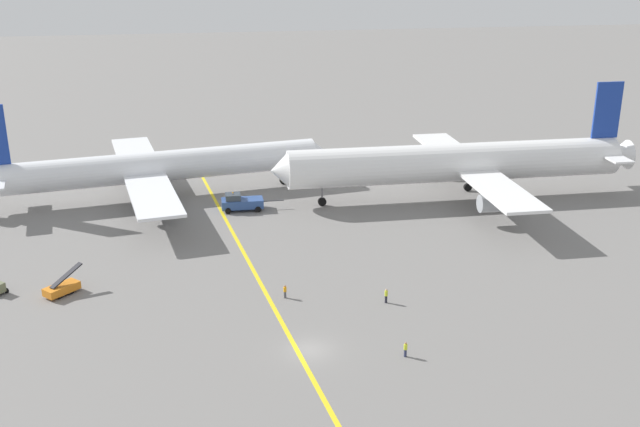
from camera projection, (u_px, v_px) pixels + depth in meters
ground_plane at (310, 350)px, 73.52m from camera, size 600.00×600.00×0.00m
taxiway_stripe at (273, 307)px, 82.36m from camera, size 14.14×119.28×0.01m
airliner_at_gate_left at (155, 167)px, 117.26m from camera, size 56.49×45.62×16.35m
airliner_being_pushed at (458, 163)px, 116.13m from camera, size 58.38×43.71×17.92m
pushback_tug at (241, 202)px, 112.47m from camera, size 9.49×3.21×2.94m
gse_belt_loader_portside at (62, 288)px, 85.05m from camera, size 4.45×4.27×3.02m
ground_crew_marshaller_foreground at (405, 349)px, 72.06m from camera, size 0.36×0.36×1.57m
ground_crew_ramp_agent_by_cones at (386, 295)px, 83.02m from camera, size 0.36×0.36×1.71m
ground_crew_wing_walker_right at (285, 291)px, 84.21m from camera, size 0.36×0.46×1.57m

